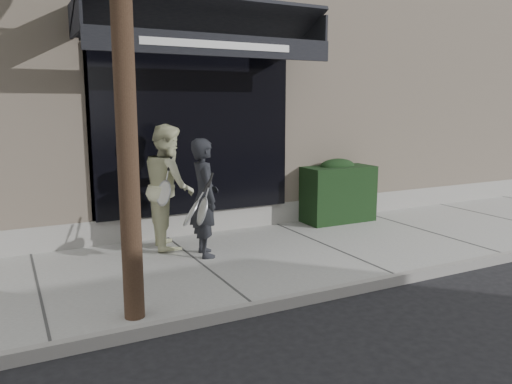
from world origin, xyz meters
TOP-DOWN VIEW (x-y plane):
  - ground at (0.00, 0.00)m, footprint 80.00×80.00m
  - sidewalk at (0.00, 0.00)m, footprint 20.00×3.00m
  - curb at (0.00, -1.55)m, footprint 20.00×0.10m
  - building_facade at (-0.01, 4.96)m, footprint 14.30×8.04m
  - hedge at (1.10, 1.25)m, footprint 1.30×0.70m
  - pedestrian_front at (-1.81, 0.32)m, footprint 0.69×0.86m
  - pedestrian_back at (-2.11, 0.99)m, footprint 0.80×0.97m

SIDE VIEW (x-z plane):
  - ground at x=0.00m, z-range 0.00..0.00m
  - sidewalk at x=0.00m, z-range 0.00..0.12m
  - curb at x=0.00m, z-range 0.00..0.14m
  - hedge at x=1.10m, z-range 0.09..1.23m
  - pedestrian_front at x=-1.81m, z-range 0.12..1.76m
  - pedestrian_back at x=-2.11m, z-range 0.12..1.94m
  - building_facade at x=-0.01m, z-range -0.08..5.56m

